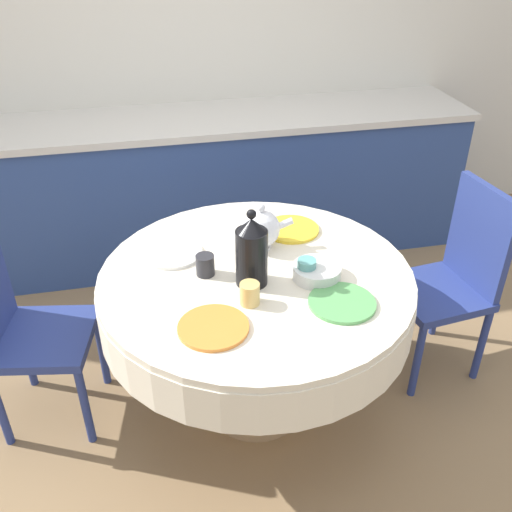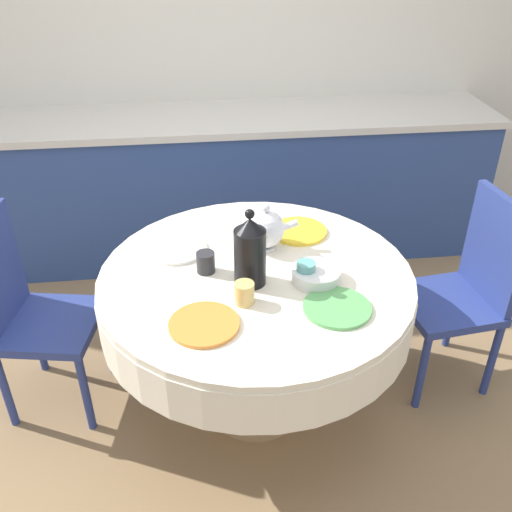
# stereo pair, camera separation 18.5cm
# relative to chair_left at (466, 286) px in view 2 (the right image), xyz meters

# --- Properties ---
(ground_plane) EXTENTS (12.00, 12.00, 0.00)m
(ground_plane) POSITION_rel_chair_left_xyz_m (-0.97, -0.12, -0.52)
(ground_plane) COLOR #8E704C
(wall_back) EXTENTS (7.00, 0.05, 2.60)m
(wall_back) POSITION_rel_chair_left_xyz_m (-0.97, 1.66, 0.78)
(wall_back) COLOR silver
(wall_back) RESTS_ON ground_plane
(kitchen_counter) EXTENTS (3.24, 0.64, 0.91)m
(kitchen_counter) POSITION_rel_chair_left_xyz_m (-0.97, 1.32, -0.06)
(kitchen_counter) COLOR #2D4784
(kitchen_counter) RESTS_ON ground_plane
(dining_table) EXTENTS (1.26, 1.26, 0.74)m
(dining_table) POSITION_rel_chair_left_xyz_m (-0.97, -0.12, 0.10)
(dining_table) COLOR tan
(dining_table) RESTS_ON ground_plane
(chair_left) EXTENTS (0.44, 0.44, 0.95)m
(chair_left) POSITION_rel_chair_left_xyz_m (0.00, 0.00, 0.00)
(chair_left) COLOR navy
(chair_left) RESTS_ON ground_plane
(chair_right) EXTENTS (0.46, 0.46, 0.95)m
(chair_right) POSITION_rel_chair_left_xyz_m (-1.93, 0.06, 0.00)
(chair_right) COLOR navy
(chair_right) RESTS_ON ground_plane
(plate_near_left) EXTENTS (0.25, 0.25, 0.01)m
(plate_near_left) POSITION_rel_chair_left_xyz_m (-1.19, -0.42, 0.23)
(plate_near_left) COLOR orange
(plate_near_left) RESTS_ON dining_table
(cup_near_left) EXTENTS (0.07, 0.07, 0.09)m
(cup_near_left) POSITION_rel_chair_left_xyz_m (-1.03, -0.31, 0.27)
(cup_near_left) COLOR #DBB766
(cup_near_left) RESTS_ON dining_table
(plate_near_right) EXTENTS (0.25, 0.25, 0.01)m
(plate_near_right) POSITION_rel_chair_left_xyz_m (-0.71, -0.38, 0.23)
(plate_near_right) COLOR #5BA85B
(plate_near_right) RESTS_ON dining_table
(cup_near_right) EXTENTS (0.07, 0.07, 0.09)m
(cup_near_right) POSITION_rel_chair_left_xyz_m (-0.79, -0.20, 0.27)
(cup_near_right) COLOR #5BA39E
(cup_near_right) RESTS_ON dining_table
(plate_far_left) EXTENTS (0.25, 0.25, 0.01)m
(plate_far_left) POSITION_rel_chair_left_xyz_m (-1.28, 0.09, 0.23)
(plate_far_left) COLOR white
(plate_far_left) RESTS_ON dining_table
(cup_far_left) EXTENTS (0.07, 0.07, 0.09)m
(cup_far_left) POSITION_rel_chair_left_xyz_m (-1.17, -0.08, 0.27)
(cup_far_left) COLOR #28282D
(cup_far_left) RESTS_ON dining_table
(plate_far_right) EXTENTS (0.25, 0.25, 0.01)m
(plate_far_right) POSITION_rel_chair_left_xyz_m (-0.74, 0.18, 0.23)
(plate_far_right) COLOR yellow
(plate_far_right) RESTS_ON dining_table
(cup_far_right) EXTENTS (0.07, 0.07, 0.09)m
(cup_far_right) POSITION_rel_chair_left_xyz_m (-0.91, 0.08, 0.27)
(cup_far_right) COLOR #28282D
(cup_far_right) RESTS_ON dining_table
(coffee_carafe) EXTENTS (0.12, 0.12, 0.32)m
(coffee_carafe) POSITION_rel_chair_left_xyz_m (-1.00, -0.18, 0.36)
(coffee_carafe) COLOR black
(coffee_carafe) RESTS_ON dining_table
(teapot) EXTENTS (0.22, 0.16, 0.21)m
(teapot) POSITION_rel_chair_left_xyz_m (-0.91, 0.07, 0.31)
(teapot) COLOR white
(teapot) RESTS_ON dining_table
(fruit_bowl) EXTENTS (0.19, 0.19, 0.05)m
(fruit_bowl) POSITION_rel_chair_left_xyz_m (-0.74, -0.20, 0.25)
(fruit_bowl) COLOR silver
(fruit_bowl) RESTS_ON dining_table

